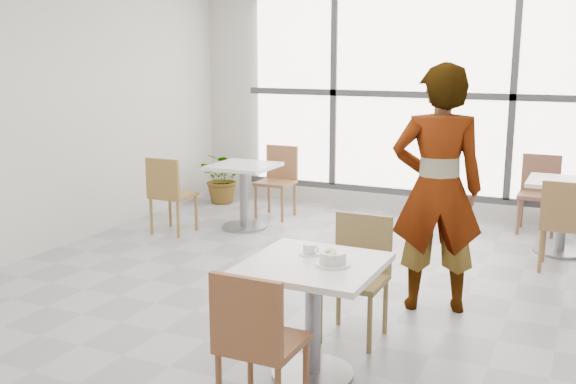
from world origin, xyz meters
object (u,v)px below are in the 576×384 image
at_px(bg_table_right, 563,206).
at_px(bg_chair_right_far, 539,188).
at_px(bg_table_left, 244,187).
at_px(bg_chair_left_near, 169,190).
at_px(person, 437,189).
at_px(bg_chair_left_far, 278,176).
at_px(bg_chair_right_near, 565,220).
at_px(main_table, 313,297).
at_px(chair_far, 358,268).
at_px(plant_left, 224,178).
at_px(chair_near, 256,336).
at_px(coffee_cup, 310,250).
at_px(oatmeal_bowl, 333,258).

xyz_separation_m(bg_table_right, bg_chair_right_far, (-0.29, 0.79, 0.01)).
xyz_separation_m(bg_table_left, bg_chair_right_far, (3.09, 1.31, 0.01)).
bearing_deg(bg_chair_left_near, person, 163.60).
xyz_separation_m(bg_chair_left_far, bg_chair_right_near, (3.34, -0.86, 0.00)).
distance_m(main_table, bg_chair_left_near, 3.65).
bearing_deg(chair_far, plant_left, 132.93).
distance_m(bg_table_left, bg_chair_left_far, 0.72).
relative_size(person, bg_chair_right_far, 2.22).
xyz_separation_m(bg_table_left, bg_chair_left_near, (-0.63, -0.58, 0.01)).
distance_m(bg_table_left, bg_chair_right_near, 3.43).
relative_size(person, bg_table_right, 2.57).
distance_m(chair_near, bg_chair_right_near, 3.71).
bearing_deg(bg_table_left, bg_chair_left_far, 82.66).
height_order(chair_near, coffee_cup, chair_near).
bearing_deg(bg_chair_right_far, plant_left, -176.06).
distance_m(person, bg_table_right, 2.25).
distance_m(main_table, bg_table_left, 3.66).
distance_m(oatmeal_bowl, bg_table_right, 3.69).
bearing_deg(main_table, bg_chair_right_far, 77.44).
height_order(bg_chair_left_far, plant_left, bg_chair_left_far).
distance_m(bg_chair_left_far, bg_chair_right_far, 3.05).
xyz_separation_m(chair_far, oatmeal_bowl, (0.09, -0.73, 0.29)).
xyz_separation_m(chair_far, bg_table_left, (-2.17, 2.25, -0.01)).
height_order(chair_far, coffee_cup, chair_far).
relative_size(bg_chair_left_far, bg_chair_right_far, 1.00).
relative_size(chair_near, chair_far, 1.00).
height_order(bg_chair_right_near, plant_left, bg_chair_right_near).
bearing_deg(coffee_cup, plant_left, 127.12).
bearing_deg(oatmeal_bowl, bg_chair_left_far, 120.41).
relative_size(chair_far, person, 0.45).
relative_size(bg_table_left, bg_chair_left_far, 0.86).
bearing_deg(plant_left, bg_chair_left_far, -18.01).
distance_m(bg_chair_left_near, bg_chair_right_far, 4.17).
relative_size(bg_chair_left_near, bg_chair_left_far, 1.00).
bearing_deg(chair_far, bg_chair_right_far, 75.57).
xyz_separation_m(main_table, bg_chair_right_near, (1.29, 2.84, -0.02)).
relative_size(coffee_cup, plant_left, 0.23).
xyz_separation_m(coffee_cup, bg_chair_right_near, (1.38, 2.70, -0.28)).
bearing_deg(chair_far, oatmeal_bowl, -82.99).
relative_size(bg_table_right, bg_chair_left_near, 0.86).
bearing_deg(chair_far, bg_chair_right_near, 59.26).
height_order(bg_chair_left_far, bg_chair_right_far, same).
relative_size(chair_far, bg_chair_right_near, 1.00).
height_order(chair_near, bg_table_left, chair_near).
xyz_separation_m(coffee_cup, plant_left, (-2.93, 3.88, -0.44)).
distance_m(coffee_cup, person, 1.43).
distance_m(chair_near, bg_chair_left_far, 4.73).
distance_m(oatmeal_bowl, person, 1.50).
height_order(oatmeal_bowl, bg_table_left, oatmeal_bowl).
xyz_separation_m(person, bg_chair_left_near, (-3.18, 0.94, -0.46)).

